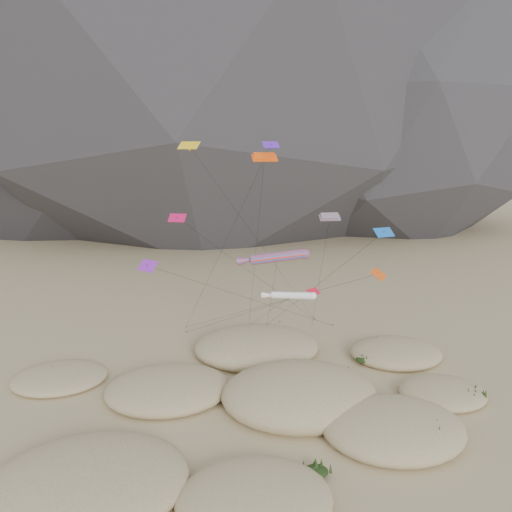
% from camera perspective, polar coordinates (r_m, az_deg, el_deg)
% --- Properties ---
extents(ground, '(500.00, 500.00, 0.00)m').
position_cam_1_polar(ground, '(47.79, 3.70, -18.65)').
color(ground, '#CCB789').
rests_on(ground, ground).
extents(dunes, '(48.73, 37.21, 4.41)m').
position_cam_1_polar(dunes, '(50.41, 0.48, -15.87)').
color(dunes, '#CCB789').
rests_on(dunes, ground).
extents(dune_grass, '(43.60, 29.99, 1.48)m').
position_cam_1_polar(dune_grass, '(50.63, 1.61, -15.62)').
color(dune_grass, black).
rests_on(dune_grass, ground).
extents(kite_stakes, '(20.44, 6.81, 0.30)m').
position_cam_1_polar(kite_stakes, '(69.15, 0.28, -8.25)').
color(kite_stakes, '#3F2D1E').
rests_on(kite_stakes, ground).
extents(rainbow_tube_kite, '(8.16, 10.02, 13.69)m').
position_cam_1_polar(rainbow_tube_kite, '(54.39, 2.21, -0.13)').
color(rainbow_tube_kite, red).
rests_on(rainbow_tube_kite, ground).
extents(white_tube_kite, '(5.35, 18.02, 10.51)m').
position_cam_1_polar(white_tube_kite, '(50.47, 3.89, -4.53)').
color(white_tube_kite, white).
rests_on(white_tube_kite, ground).
extents(orange_parafoil, '(2.71, 13.83, 24.01)m').
position_cam_1_polar(orange_parafoil, '(53.04, 0.97, 10.96)').
color(orange_parafoil, '#F8500D').
rests_on(orange_parafoil, ground).
extents(multi_parafoil, '(3.00, 12.74, 17.63)m').
position_cam_1_polar(multi_parafoil, '(54.51, 8.40, 4.26)').
color(multi_parafoil, '#FA461A').
rests_on(multi_parafoil, ground).
extents(delta_kites, '(26.28, 21.55, 25.07)m').
position_cam_1_polar(delta_kites, '(51.72, 1.65, 2.80)').
color(delta_kites, '#C5124F').
rests_on(delta_kites, ground).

